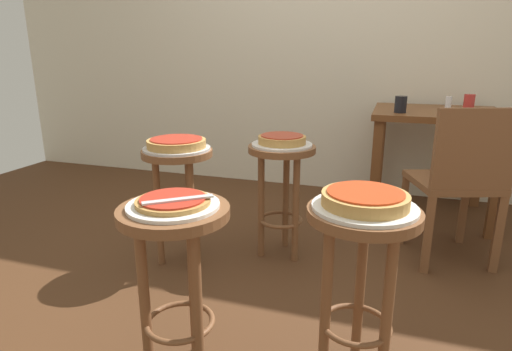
# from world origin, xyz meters

# --- Properties ---
(ground_plane) EXTENTS (6.00, 6.00, 0.00)m
(ground_plane) POSITION_xyz_m (0.00, 0.00, 0.00)
(ground_plane) COLOR #4C2D19
(stool_foreground) EXTENTS (0.36, 0.36, 0.63)m
(stool_foreground) POSITION_xyz_m (-0.15, -0.74, 0.46)
(stool_foreground) COLOR brown
(stool_foreground) RESTS_ON ground_plane
(serving_plate_foreground) EXTENTS (0.29, 0.29, 0.01)m
(serving_plate_foreground) POSITION_xyz_m (-0.15, -0.74, 0.63)
(serving_plate_foreground) COLOR white
(serving_plate_foreground) RESTS_ON stool_foreground
(pizza_foreground) EXTENTS (0.24, 0.24, 0.02)m
(pizza_foreground) POSITION_xyz_m (-0.15, -0.74, 0.65)
(pizza_foreground) COLOR #B78442
(pizza_foreground) RESTS_ON serving_plate_foreground
(stool_middle) EXTENTS (0.36, 0.36, 0.63)m
(stool_middle) POSITION_xyz_m (0.43, -0.57, 0.46)
(stool_middle) COLOR brown
(stool_middle) RESTS_ON ground_plane
(serving_plate_middle) EXTENTS (0.33, 0.33, 0.01)m
(serving_plate_middle) POSITION_xyz_m (0.43, -0.57, 0.63)
(serving_plate_middle) COLOR white
(serving_plate_middle) RESTS_ON stool_middle
(pizza_middle) EXTENTS (0.27, 0.27, 0.05)m
(pizza_middle) POSITION_xyz_m (0.43, -0.57, 0.66)
(pizza_middle) COLOR tan
(pizza_middle) RESTS_ON serving_plate_middle
(stool_leftside) EXTENTS (0.36, 0.36, 0.63)m
(stool_leftside) POSITION_xyz_m (-0.54, 0.01, 0.46)
(stool_leftside) COLOR brown
(stool_leftside) RESTS_ON ground_plane
(serving_plate_leftside) EXTENTS (0.34, 0.34, 0.01)m
(serving_plate_leftside) POSITION_xyz_m (-0.54, 0.01, 0.63)
(serving_plate_leftside) COLOR silver
(serving_plate_leftside) RESTS_ON stool_leftside
(pizza_leftside) EXTENTS (0.30, 0.30, 0.05)m
(pizza_leftside) POSITION_xyz_m (-0.54, 0.01, 0.66)
(pizza_leftside) COLOR tan
(pizza_leftside) RESTS_ON serving_plate_leftside
(stool_rear) EXTENTS (0.36, 0.36, 0.63)m
(stool_rear) POSITION_xyz_m (-0.06, 0.27, 0.46)
(stool_rear) COLOR brown
(stool_rear) RESTS_ON ground_plane
(serving_plate_rear) EXTENTS (0.32, 0.32, 0.01)m
(serving_plate_rear) POSITION_xyz_m (-0.06, 0.27, 0.63)
(serving_plate_rear) COLOR silver
(serving_plate_rear) RESTS_ON stool_rear
(pizza_rear) EXTENTS (0.25, 0.25, 0.05)m
(pizza_rear) POSITION_xyz_m (-0.06, 0.27, 0.66)
(pizza_rear) COLOR tan
(pizza_rear) RESTS_ON serving_plate_rear
(dining_table) EXTENTS (0.80, 0.71, 0.73)m
(dining_table) POSITION_xyz_m (0.76, 1.18, 0.60)
(dining_table) COLOR brown
(dining_table) RESTS_ON ground_plane
(cup_near_edge) EXTENTS (0.07, 0.07, 0.10)m
(cup_near_edge) POSITION_xyz_m (0.52, 0.98, 0.79)
(cup_near_edge) COLOR black
(cup_near_edge) RESTS_ON dining_table
(cup_far_edge) EXTENTS (0.07, 0.07, 0.10)m
(cup_far_edge) POSITION_xyz_m (0.96, 1.34, 0.78)
(cup_far_edge) COLOR red
(cup_far_edge) RESTS_ON dining_table
(condiment_shaker) EXTENTS (0.04, 0.04, 0.09)m
(condiment_shaker) POSITION_xyz_m (0.82, 1.22, 0.78)
(condiment_shaker) COLOR white
(condiment_shaker) RESTS_ON dining_table
(wooden_chair) EXTENTS (0.51, 0.51, 0.85)m
(wooden_chair) POSITION_xyz_m (0.84, 0.47, 0.47)
(wooden_chair) COLOR brown
(wooden_chair) RESTS_ON ground_plane
(pizza_server_knife) EXTENTS (0.19, 0.16, 0.01)m
(pizza_server_knife) POSITION_xyz_m (-0.12, -0.76, 0.66)
(pizza_server_knife) COLOR silver
(pizza_server_knife) RESTS_ON pizza_foreground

